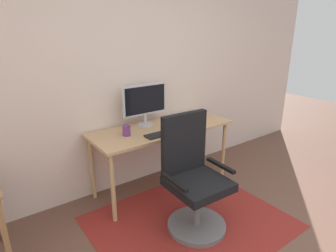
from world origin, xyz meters
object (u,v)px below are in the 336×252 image
object	(u,v)px
monitor	(145,101)
cell_phone	(176,117)
keyboard	(164,133)
coffee_cup	(127,131)
desk	(162,133)
office_chair	(193,184)
computer_mouse	(185,126)

from	to	relation	value
monitor	cell_phone	world-z (taller)	monitor
monitor	keyboard	world-z (taller)	monitor
coffee_cup	desk	bearing A→B (deg)	0.96
desk	keyboard	bearing A→B (deg)	-119.36
office_chair	desk	bearing A→B (deg)	78.99
computer_mouse	monitor	bearing A→B (deg)	132.31
computer_mouse	office_chair	world-z (taller)	office_chair
monitor	computer_mouse	world-z (taller)	monitor
keyboard	cell_phone	distance (m)	0.59
computer_mouse	office_chair	xyz separation A→B (m)	(-0.37, -0.58, -0.34)
office_chair	computer_mouse	bearing A→B (deg)	59.25
monitor	desk	bearing A→B (deg)	-56.93
desk	monitor	distance (m)	0.41
desk	coffee_cup	bearing A→B (deg)	-179.04
computer_mouse	cell_phone	xyz separation A→B (m)	(0.14, 0.35, -0.01)
desk	coffee_cup	world-z (taller)	coffee_cup
keyboard	coffee_cup	distance (m)	0.39
coffee_cup	cell_phone	size ratio (longest dim) A/B	0.77
desk	computer_mouse	size ratio (longest dim) A/B	15.68
computer_mouse	office_chair	bearing A→B (deg)	-122.62
computer_mouse	office_chair	distance (m)	0.76
monitor	cell_phone	size ratio (longest dim) A/B	3.92
desk	coffee_cup	xyz separation A→B (m)	(-0.45, -0.01, 0.13)
coffee_cup	computer_mouse	bearing A→B (deg)	-13.94
desk	office_chair	world-z (taller)	office_chair
desk	cell_phone	distance (m)	0.39
cell_phone	computer_mouse	bearing A→B (deg)	-87.67
cell_phone	office_chair	bearing A→B (deg)	-94.92
desk	monitor	world-z (taller)	monitor
desk	keyboard	distance (m)	0.25
computer_mouse	office_chair	size ratio (longest dim) A/B	0.10
cell_phone	office_chair	size ratio (longest dim) A/B	0.13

